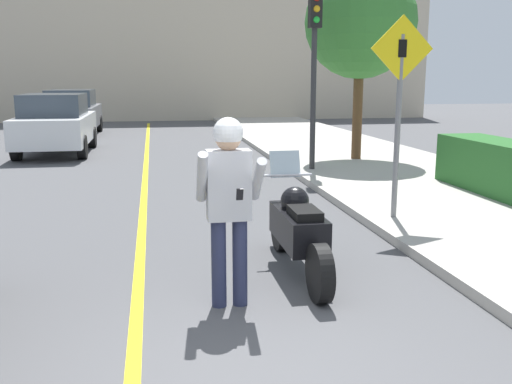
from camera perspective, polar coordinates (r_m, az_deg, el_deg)
The scene contains 10 objects.
sidewalk_curb at distance 9.33m, azimuth 23.96°, elevation -2.39°, with size 4.40×44.00×0.13m.
road_center_line at distance 9.71m, azimuth -11.20°, elevation -1.46°, with size 0.12×36.00×0.01m.
building_backdrop at distance 29.52m, azimuth -9.75°, elevation 14.52°, with size 28.00×1.20×7.65m.
motorcycle at distance 6.27m, azimuth 4.20°, elevation -3.74°, with size 0.62×2.28×1.27m.
person_biker at distance 5.20m, azimuth -2.74°, elevation -0.01°, with size 0.59×0.48×1.78m.
crossing_sign at distance 8.35m, azimuth 14.14°, elevation 9.06°, with size 0.91×0.08×2.84m.
traffic_light at distance 12.62m, azimuth 5.87°, elevation 14.20°, with size 0.26×0.30×3.79m.
street_tree at distance 14.50m, azimuth 10.41°, elevation 16.29°, with size 2.69×2.69×4.64m.
parked_car_white at distance 17.08m, azimuth -19.39°, elevation 6.48°, with size 1.88×4.20×1.68m.
parked_car_grey at distance 22.52m, azimuth -17.90°, elevation 7.61°, with size 1.88×4.20×1.68m.
Camera 1 is at (-0.39, -3.47, 2.12)m, focal length 40.00 mm.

